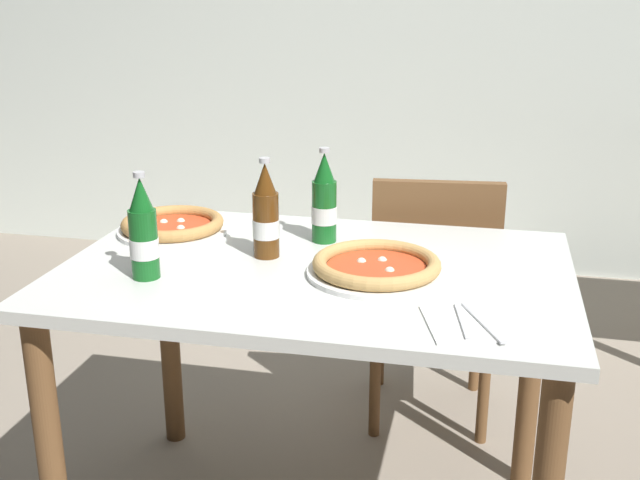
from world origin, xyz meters
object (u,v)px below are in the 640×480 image
(dining_table_main, at_px, (316,311))
(beer_bottle_right, at_px, (143,234))
(beer_bottle_center, at_px, (324,203))
(pizza_marinara_far, at_px, (377,267))
(chair_behind_table, at_px, (433,287))
(beer_bottle_left, at_px, (266,216))
(pizza_margherita_near, at_px, (173,226))
(napkin_with_cutlery, at_px, (473,323))

(dining_table_main, bearing_deg, beer_bottle_right, -156.99)
(beer_bottle_center, bearing_deg, pizza_marinara_far, -52.21)
(chair_behind_table, bearing_deg, beer_bottle_left, 50.77)
(pizza_margherita_near, xyz_separation_m, beer_bottle_center, (0.41, 0.02, 0.08))
(pizza_marinara_far, bearing_deg, beer_bottle_center, 127.79)
(beer_bottle_left, xyz_separation_m, beer_bottle_right, (-0.23, -0.20, 0.00))
(pizza_margherita_near, relative_size, napkin_with_cutlery, 1.32)
(beer_bottle_left, bearing_deg, napkin_with_cutlery, -30.68)
(beer_bottle_right, height_order, napkin_with_cutlery, beer_bottle_right)
(dining_table_main, bearing_deg, chair_behind_table, 68.54)
(dining_table_main, xyz_separation_m, chair_behind_table, (0.24, 0.61, -0.15))
(chair_behind_table, bearing_deg, beer_bottle_center, 52.28)
(dining_table_main, xyz_separation_m, pizza_marinara_far, (0.15, -0.03, 0.13))
(pizza_marinara_far, bearing_deg, pizza_margherita_near, 161.18)
(beer_bottle_left, distance_m, beer_bottle_right, 0.30)
(beer_bottle_right, bearing_deg, pizza_marinara_far, 13.94)
(dining_table_main, height_order, pizza_marinara_far, pizza_marinara_far)
(pizza_marinara_far, distance_m, beer_bottle_right, 0.53)
(dining_table_main, distance_m, napkin_with_cutlery, 0.47)
(pizza_margherita_near, bearing_deg, beer_bottle_left, -22.86)
(pizza_marinara_far, xyz_separation_m, napkin_with_cutlery, (0.23, -0.23, -0.02))
(napkin_with_cutlery, bearing_deg, dining_table_main, 145.71)
(pizza_marinara_far, xyz_separation_m, beer_bottle_right, (-0.51, -0.13, 0.08))
(dining_table_main, distance_m, pizza_margherita_near, 0.48)
(beer_bottle_left, distance_m, beer_bottle_center, 0.19)
(pizza_marinara_far, distance_m, beer_bottle_center, 0.29)
(chair_behind_table, distance_m, pizza_marinara_far, 0.70)
(pizza_marinara_far, height_order, beer_bottle_right, beer_bottle_right)
(napkin_with_cutlery, bearing_deg, chair_behind_table, 98.97)
(chair_behind_table, bearing_deg, beer_bottle_right, 46.07)
(pizza_margherita_near, relative_size, beer_bottle_left, 1.19)
(chair_behind_table, xyz_separation_m, beer_bottle_right, (-0.60, -0.76, 0.37))
(chair_behind_table, height_order, beer_bottle_right, beer_bottle_right)
(pizza_margherita_near, distance_m, beer_bottle_center, 0.42)
(chair_behind_table, height_order, beer_bottle_center, beer_bottle_center)
(pizza_marinara_far, xyz_separation_m, beer_bottle_center, (-0.17, 0.22, 0.08))
(chair_behind_table, xyz_separation_m, pizza_margherita_near, (-0.67, -0.44, 0.29))
(pizza_marinara_far, bearing_deg, napkin_with_cutlery, -45.45)
(dining_table_main, relative_size, beer_bottle_right, 4.86)
(chair_behind_table, xyz_separation_m, beer_bottle_left, (-0.37, -0.56, 0.37))
(dining_table_main, bearing_deg, napkin_with_cutlery, -34.29)
(pizza_margherita_near, bearing_deg, beer_bottle_right, -77.71)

